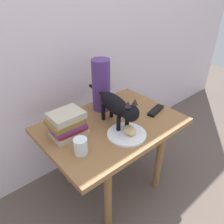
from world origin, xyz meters
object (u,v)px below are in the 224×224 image
at_px(book_stack, 67,124).
at_px(tv_remote, 156,110).
at_px(side_table, 112,133).
at_px(green_vase, 101,85).
at_px(cat, 117,106).
at_px(plate, 127,134).
at_px(bread_roll, 130,130).
at_px(candle_jar, 81,147).

distance_m(book_stack, tv_remote, 0.59).
bearing_deg(side_table, tv_remote, -15.62).
bearing_deg(green_vase, cat, -104.92).
distance_m(plate, book_stack, 0.33).
height_order(side_table, book_stack, book_stack).
distance_m(bread_roll, tv_remote, 0.32).
xyz_separation_m(bread_roll, candle_jar, (-0.28, 0.06, -0.00)).
xyz_separation_m(book_stack, tv_remote, (0.56, -0.16, -0.06)).
height_order(cat, book_stack, cat).
bearing_deg(green_vase, side_table, -109.90).
height_order(side_table, tv_remote, tv_remote).
bearing_deg(book_stack, plate, -42.56).
height_order(candle_jar, tv_remote, candle_jar).
bearing_deg(cat, candle_jar, -168.61).
distance_m(plate, cat, 0.17).
bearing_deg(book_stack, side_table, -16.84).
xyz_separation_m(side_table, bread_roll, (-0.01, -0.16, 0.11)).
distance_m(book_stack, green_vase, 0.35).
height_order(plate, cat, cat).
distance_m(plate, tv_remote, 0.33).
distance_m(cat, tv_remote, 0.32).
bearing_deg(side_table, green_vase, 70.10).
bearing_deg(green_vase, plate, -104.12).
relative_size(bread_roll, candle_jar, 0.94).
height_order(bread_roll, green_vase, green_vase).
relative_size(plate, tv_remote, 1.45).
relative_size(side_table, tv_remote, 5.57).
bearing_deg(plate, green_vase, 75.88).
height_order(plate, bread_roll, bread_roll).
relative_size(cat, candle_jar, 5.62).
height_order(green_vase, candle_jar, green_vase).
height_order(side_table, green_vase, green_vase).
relative_size(bread_roll, cat, 0.17).
bearing_deg(book_stack, green_vase, 17.59).
bearing_deg(side_table, candle_jar, -161.28).
xyz_separation_m(candle_jar, tv_remote, (0.59, 0.01, -0.03)).
xyz_separation_m(bread_roll, cat, (0.01, 0.12, 0.09)).
xyz_separation_m(bread_roll, green_vase, (0.07, 0.34, 0.13)).
bearing_deg(green_vase, tv_remote, -47.93).
xyz_separation_m(side_table, plate, (-0.02, -0.14, 0.08)).
distance_m(side_table, green_vase, 0.31).
bearing_deg(green_vase, bread_roll, -102.19).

